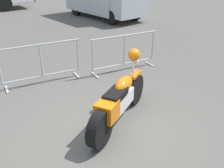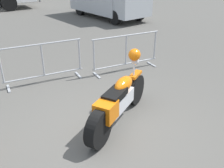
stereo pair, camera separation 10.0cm
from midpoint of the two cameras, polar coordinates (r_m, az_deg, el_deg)
ground_plane at (r=4.93m, az=-0.74°, el=-9.96°), size 120.00×120.00×0.00m
motorcycle at (r=4.85m, az=2.25°, el=-3.53°), size 1.84×1.72×1.32m
crowd_barrier_near at (r=6.71m, az=-15.10°, el=4.70°), size 2.10×0.65×1.07m
crowd_barrier_far at (r=7.26m, az=3.61°, el=7.21°), size 2.10×0.65×1.07m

